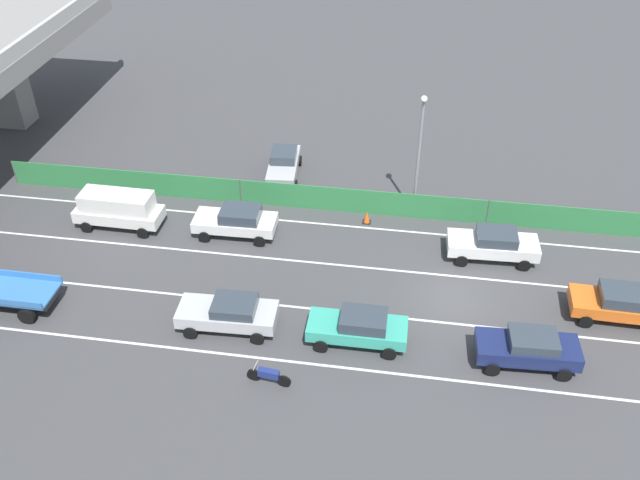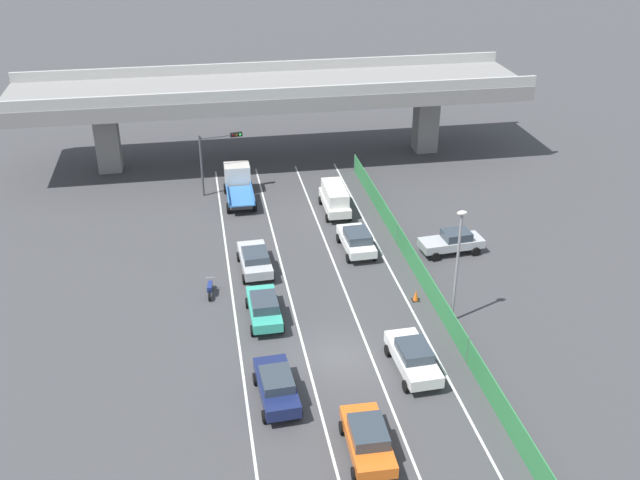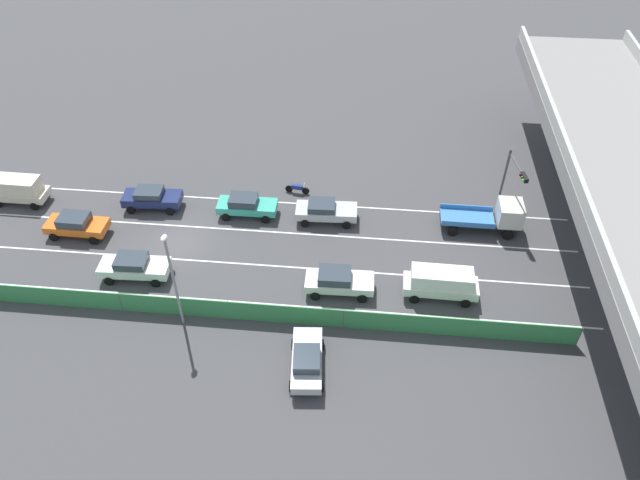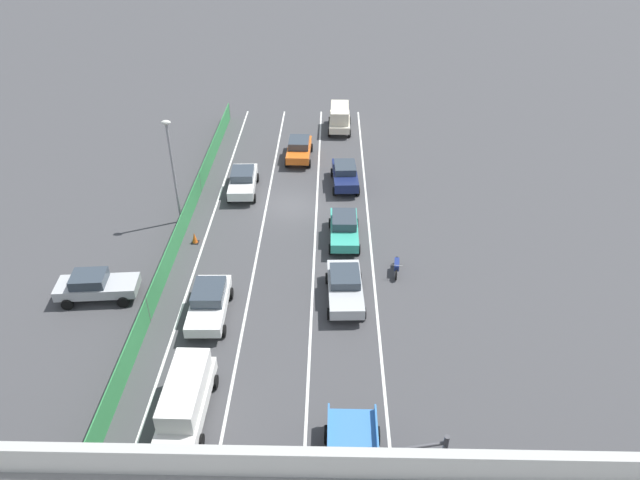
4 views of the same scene
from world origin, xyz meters
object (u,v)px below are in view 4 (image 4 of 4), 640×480
Objects in this scene: car_hatchback_white at (209,302)px; parked_wagon_silver at (96,285)px; car_van_white at (186,396)px; traffic_cone at (195,238)px; motorcycle at (397,266)px; traffic_light at (405,470)px; car_taxi_teal at (344,227)px; car_sedan_navy at (345,174)px; car_sedan_silver at (345,286)px; street_lamp at (172,163)px; car_van_cream at (340,117)px; car_taxi_orange at (299,148)px; car_sedan_white at (243,180)px.

car_hatchback_white reaches higher than parked_wagon_silver.
traffic_cone is at bearing -79.71° from car_van_white.
motorcycle is 2.63× the size of traffic_cone.
traffic_light is (-8.92, 11.83, 2.77)m from car_hatchback_white.
car_taxi_teal is 0.99× the size of parked_wagon_silver.
car_sedan_navy is 6.05× the size of traffic_cone.
car_van_white is at bearing 130.26° from parked_wagon_silver.
car_sedan_silver reaches higher than motorcycle.
car_van_white is 0.94× the size of traffic_light.
street_lamp is at bearing -59.39° from traffic_light.
car_sedan_silver is 23.80m from car_van_cream.
traffic_cone is at bearing 39.44° from car_sedan_navy.
car_hatchback_white is at bearing 74.29° from car_van_cream.
parked_wagon_silver is at bearing 24.20° from car_taxi_teal.
car_taxi_teal is at bearing -116.40° from car_van_white.
car_hatchback_white is 26.28m from car_van_cream.
car_taxi_teal is at bearing -176.58° from traffic_cone.
traffic_light reaches higher than car_hatchback_white.
traffic_light is at bearing 149.19° from car_van_white.
car_sedan_navy is 1.00× the size of car_taxi_teal.
traffic_cone is (9.65, 7.94, -0.57)m from car_sedan_navy.
car_van_cream is 17.81m from car_taxi_teal.
car_sedan_navy is at bearing -154.15° from street_lamp.
car_taxi_orange is at bearing -80.67° from traffic_light.
car_taxi_teal is 0.62× the size of street_lamp.
parked_wagon_silver is at bearing 60.26° from car_taxi_orange.
car_van_white is at bearing 82.19° from car_taxi_orange.
car_van_cream reaches higher than traffic_cone.
parked_wagon_silver is at bearing 62.40° from car_sedan_white.
car_taxi_orange is at bearing -73.76° from car_taxi_teal.
car_sedan_silver is at bearing -130.57° from car_van_white.
car_sedan_silver is 1.03× the size of car_taxi_teal.
parked_wagon_silver is (6.50, 12.43, -0.03)m from car_sedan_white.
street_lamp is (10.94, -1.99, 3.46)m from car_taxi_teal.
car_sedan_navy is 26.88m from traffic_light.
car_van_cream reaches higher than parked_wagon_silver.
parked_wagon_silver is at bearing 44.23° from car_sedan_navy.
motorcycle is at bearing 158.66° from street_lamp.
traffic_cone is at bearing 71.92° from car_sedan_white.
car_sedan_white reaches higher than motorcycle.
car_taxi_teal is at bearing 169.70° from street_lamp.
car_van_cream is at bearing -105.71° from car_hatchback_white.
car_sedan_white is at bearing -108.08° from traffic_cone.
car_van_white is 10.43m from parked_wagon_silver.
motorcycle is (-10.06, -10.66, -0.75)m from car_van_white.
traffic_light reaches higher than car_sedan_silver.
car_sedan_white is 1.06× the size of car_taxi_teal.
car_hatchback_white is 6.66m from car_van_white.
car_taxi_orange is at bearing -119.74° from parked_wagon_silver.
traffic_cone is (2.23, -6.92, -0.57)m from car_hatchback_white.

